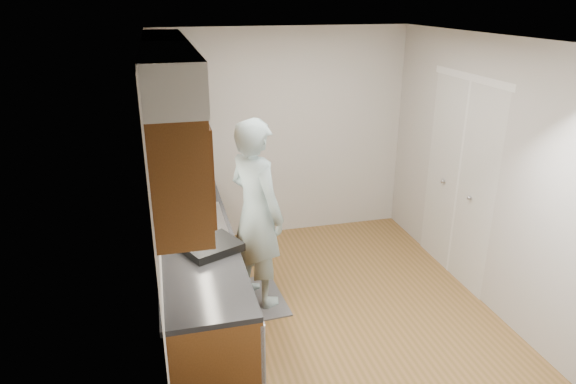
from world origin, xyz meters
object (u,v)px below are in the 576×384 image
object	(u,v)px
soap_bottle_a	(186,186)
steel_can	(203,190)
soap_bottle_b	(206,189)
dish_rack	(211,247)
person	(256,201)

from	to	relation	value
soap_bottle_a	steel_can	xyz separation A→B (m)	(0.16, 0.03, -0.07)
soap_bottle_b	dish_rack	xyz separation A→B (m)	(-0.08, -1.15, -0.05)
person	dish_rack	xyz separation A→B (m)	(-0.49, -0.68, -0.07)
steel_can	dish_rack	size ratio (longest dim) A/B	0.28
person	steel_can	xyz separation A→B (m)	(-0.44, 0.53, -0.04)
soap_bottle_b	steel_can	bearing A→B (deg)	112.11
soap_bottle_a	soap_bottle_b	bearing A→B (deg)	-11.93
soap_bottle_a	soap_bottle_b	world-z (taller)	soap_bottle_a
person	soap_bottle_a	xyz separation A→B (m)	(-0.60, 0.50, 0.03)
soap_bottle_a	steel_can	size ratio (longest dim) A/B	2.22
soap_bottle_b	soap_bottle_a	bearing A→B (deg)	168.07
dish_rack	person	bearing A→B (deg)	29.78
person	soap_bottle_b	size ratio (longest dim) A/B	11.84
soap_bottle_a	steel_can	world-z (taller)	soap_bottle_a
person	soap_bottle_b	distance (m)	0.62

